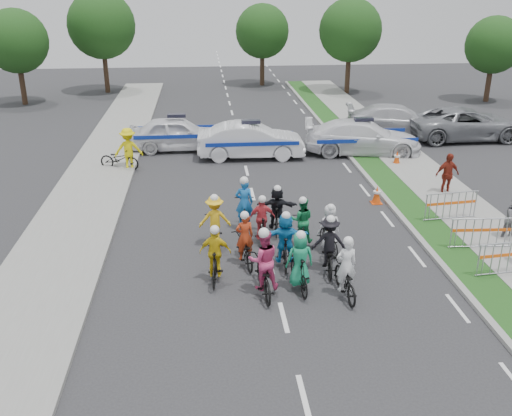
{
  "coord_description": "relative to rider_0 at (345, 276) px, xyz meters",
  "views": [
    {
      "loc": [
        -1.87,
        -12.31,
        8.02
      ],
      "look_at": [
        -0.26,
        4.78,
        1.1
      ],
      "focal_mm": 40.0,
      "sensor_mm": 36.0,
      "label": 1
    }
  ],
  "objects": [
    {
      "name": "barrier_0",
      "position": [
        4.91,
        0.58,
        -0.04
      ],
      "size": [
        2.04,
        0.7,
        1.12
      ],
      "primitive_type": null,
      "rotation": [
        0.0,
        0.0,
        0.1
      ],
      "color": "#A5A8AD",
      "rests_on": "ground"
    },
    {
      "name": "police_car_0",
      "position": [
        -4.96,
        14.81,
        0.23
      ],
      "size": [
        4.9,
        2.02,
        1.66
      ],
      "primitive_type": "imported",
      "rotation": [
        0.0,
        0.0,
        1.58
      ],
      "color": "white",
      "rests_on": "ground"
    },
    {
      "name": "cone_1",
      "position": [
        5.16,
        11.2,
        -0.26
      ],
      "size": [
        0.4,
        0.4,
        0.7
      ],
      "color": "#F24C0C",
      "rests_on": "ground"
    },
    {
      "name": "rider_0",
      "position": [
        0.0,
        0.0,
        0.0
      ],
      "size": [
        0.73,
        1.8,
        1.8
      ],
      "rotation": [
        0.0,
        0.0,
        3.21
      ],
      "color": "black",
      "rests_on": "ground"
    },
    {
      "name": "tree_1",
      "position": [
        7.21,
        29.07,
        3.94
      ],
      "size": [
        4.55,
        4.55,
        6.82
      ],
      "color": "#382619",
      "rests_on": "ground"
    },
    {
      "name": "civilian_sedan",
      "position": [
        6.96,
        16.64,
        0.22
      ],
      "size": [
        5.95,
        3.23,
        1.64
      ],
      "primitive_type": "imported",
      "rotation": [
        0.0,
        0.0,
        1.4
      ],
      "color": "#BBBBC0",
      "rests_on": "ground"
    },
    {
      "name": "tree_3",
      "position": [
        -10.79,
        31.07,
        4.29
      ],
      "size": [
        4.9,
        4.9,
        7.35
      ],
      "color": "#382619",
      "rests_on": "ground"
    },
    {
      "name": "police_car_2",
      "position": [
        4.07,
        13.26,
        0.22
      ],
      "size": [
        5.97,
        3.23,
        1.64
      ],
      "primitive_type": "imported",
      "rotation": [
        0.0,
        0.0,
        1.4
      ],
      "color": "white",
      "rests_on": "ground"
    },
    {
      "name": "rider_10",
      "position": [
        -3.4,
        3.42,
        0.11
      ],
      "size": [
        1.02,
        1.79,
        1.82
      ],
      "rotation": [
        0.0,
        0.0,
        3.17
      ],
      "color": "black",
      "rests_on": "ground"
    },
    {
      "name": "sidewalk_left",
      "position": [
        -8.29,
        4.07,
        -0.53
      ],
      "size": [
        3.0,
        60.0,
        0.13
      ],
      "primitive_type": "cube",
      "color": "gray",
      "rests_on": "ground"
    },
    {
      "name": "rider_7",
      "position": [
        0.13,
        2.67,
        0.06
      ],
      "size": [
        0.76,
        1.63,
        1.66
      ],
      "rotation": [
        0.0,
        0.0,
        3.3
      ],
      "color": "black",
      "rests_on": "ground"
    },
    {
      "name": "spectator_2",
      "position": [
        5.84,
        7.25,
        0.27
      ],
      "size": [
        1.07,
        0.58,
        1.72
      ],
      "primitive_type": "imported",
      "rotation": [
        0.0,
        0.0,
        0.16
      ],
      "color": "maroon",
      "rests_on": "ground"
    },
    {
      "name": "rider_9",
      "position": [
        -1.89,
        3.51,
        0.06
      ],
      "size": [
        0.86,
        1.63,
        1.69
      ],
      "rotation": [
        0.0,
        0.0,
        3.2
      ],
      "color": "black",
      "rests_on": "ground"
    },
    {
      "name": "barrier_2",
      "position": [
        4.91,
        4.62,
        -0.04
      ],
      "size": [
        2.04,
        0.71,
        1.12
      ],
      "primitive_type": null,
      "rotation": [
        0.0,
        0.0,
        0.11
      ],
      "color": "#A5A8AD",
      "rests_on": "ground"
    },
    {
      "name": "rider_5",
      "position": [
        -1.37,
        1.87,
        0.16
      ],
      "size": [
        1.46,
        1.74,
        1.79
      ],
      "rotation": [
        0.0,
        0.0,
        3.06
      ],
      "color": "black",
      "rests_on": "ground"
    },
    {
      "name": "rider_6",
      "position": [
        -2.56,
        2.1,
        -0.01
      ],
      "size": [
        0.88,
        1.8,
        1.76
      ],
      "rotation": [
        0.0,
        0.0,
        3.31
      ],
      "color": "black",
      "rests_on": "ground"
    },
    {
      "name": "barrier_1",
      "position": [
        4.91,
        2.3,
        -0.04
      ],
      "size": [
        2.02,
        0.6,
        1.12
      ],
      "primitive_type": null,
      "rotation": [
        0.0,
        0.0,
        -0.05
      ],
      "color": "#A5A8AD",
      "rests_on": "ground"
    },
    {
      "name": "grass_strip",
      "position": [
        4.01,
        4.07,
        -0.54
      ],
      "size": [
        1.2,
        60.0,
        0.11
      ],
      "primitive_type": "cube",
      "color": "#1C4917",
      "rests_on": "ground"
    },
    {
      "name": "police_car_1",
      "position": [
        -1.42,
        13.11,
        0.24
      ],
      "size": [
        5.13,
        1.92,
        1.67
      ],
      "primitive_type": "imported",
      "rotation": [
        0.0,
        0.0,
        1.54
      ],
      "color": "white",
      "rests_on": "ground"
    },
    {
      "name": "rider_8",
      "position": [
        -0.65,
        3.19,
        0.05
      ],
      "size": [
        0.85,
        1.76,
        1.72
      ],
      "rotation": [
        0.0,
        0.0,
        2.98
      ],
      "color": "black",
      "rests_on": "ground"
    },
    {
      "name": "civilian_suv",
      "position": [
        10.29,
        15.39,
        0.24
      ],
      "size": [
        6.1,
        2.9,
        1.68
      ],
      "primitive_type": "imported",
      "rotation": [
        0.0,
        0.0,
        1.59
      ],
      "color": "gray",
      "rests_on": "ground"
    },
    {
      "name": "rider_11",
      "position": [
        -1.3,
        4.33,
        0.13
      ],
      "size": [
        1.41,
        1.68,
        1.72
      ],
      "rotation": [
        0.0,
        0.0,
        3.01
      ],
      "color": "black",
      "rests_on": "ground"
    },
    {
      "name": "sidewalk_right",
      "position": [
        5.81,
        4.07,
        -0.53
      ],
      "size": [
        2.4,
        60.0,
        0.13
      ],
      "primitive_type": "cube",
      "color": "gray",
      "rests_on": "ground"
    },
    {
      "name": "tree_2",
      "position": [
        16.21,
        25.07,
        3.24
      ],
      "size": [
        3.85,
        3.85,
        5.77
      ],
      "color": "#382619",
      "rests_on": "ground"
    },
    {
      "name": "ground",
      "position": [
        -1.79,
        -0.93,
        -0.6
      ],
      "size": [
        90.0,
        90.0,
        0.0
      ],
      "primitive_type": "plane",
      "color": "#28282B",
      "rests_on": "ground"
    },
    {
      "name": "curb_right",
      "position": [
        3.31,
        4.07,
        -0.54
      ],
      "size": [
        0.2,
        60.0,
        0.12
      ],
      "primitive_type": "cube",
      "color": "gray",
      "rests_on": "ground"
    },
    {
      "name": "rider_3",
      "position": [
        -3.45,
        1.14,
        0.08
      ],
      "size": [
        0.92,
        1.72,
        1.76
      ],
      "rotation": [
        0.0,
        0.0,
        3.02
      ],
      "color": "black",
      "rests_on": "ground"
    },
    {
      "name": "rider_4",
      "position": [
        -0.15,
        1.44,
        0.1
      ],
      "size": [
        1.05,
        1.82,
        1.8
      ],
      "rotation": [
        0.0,
        0.0,
        3.03
      ],
      "color": "black",
      "rests_on": "ground"
    },
    {
      "name": "rider_1",
      "position": [
        -1.17,
        0.45,
        0.11
      ],
      "size": [
        0.8,
        1.76,
        1.81
      ],
      "rotation": [
        0.0,
        0.0,
        3.24
      ],
      "color": "black",
      "rests_on": "ground"
    },
    {
      "name": "tree_4",
      "position": [
        1.21,
        33.07,
        3.59
      ],
      "size": [
        4.2,
        4.2,
        6.3
      ],
      "color": "#382619",
      "rests_on": "ground"
    },
    {
      "name": "tree_0",
      "position": [
        -15.79,
        27.07,
        3.59
      ],
      "size": [
        4.2,
        4.2,
        6.3
      ],
      "color": "#382619",
      "rests_on": "ground"
    },
    {
      "name": "parked_bike",
      "position": [
        -7.48,
        11.85,
        -0.12
      ],
      "size": [
        1.94,
        1.17,
        0.96
      ],
      "primitive_type": "imported",
      "rotation": [
        0.0,
        0.0,
        1.26
      ],
      "color": "black",
      "rests_on": "ground"
    },
    {
      "name": "rider_2",
      "position": [
        -2.18,
        0.33,
        0.14
      ],
      "size": [
        0.87,
        1.99,
        1.99
      ],
      "rotation": [
        0.0,
        0.0,
        3.2
      ],
      "color": "black",
      "rests_on": "ground"
    },
    {
      "name": "rider_12",
      "position": [
        -2.38,
        4.64,
        0.05
      ],
      "size": [
        0.8,
        1.95,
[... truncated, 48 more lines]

